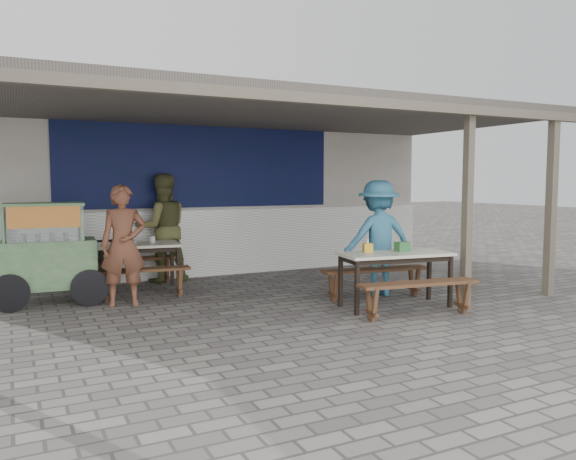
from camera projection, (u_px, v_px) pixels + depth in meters
The scene contains 17 objects.
ground at pixel (285, 308), 7.60m from camera, with size 60.00×60.00×0.00m, color slate.
back_wall at pixel (203, 181), 10.64m from camera, with size 9.00×1.28×3.50m.
warung_roof at pixel (259, 112), 8.17m from camera, with size 9.00×4.21×2.81m.
table_left at pixel (139, 249), 8.72m from camera, with size 1.31×0.88×0.75m.
bench_left_street at pixel (143, 276), 8.16m from camera, with size 1.36×0.42×0.45m.
bench_left_wall at pixel (135, 264), 9.34m from camera, with size 1.36×0.42×0.45m.
table_right at pixel (396, 258), 7.61m from camera, with size 1.59×0.83×0.75m.
bench_right_street at pixel (419, 290), 7.08m from camera, with size 1.64×0.49×0.45m.
bench_right_wall at pixel (375, 275), 8.20m from camera, with size 1.64×0.49×0.45m.
vendor_cart at pixel (48, 250), 7.76m from camera, with size 1.81×0.75×1.42m.
patron_street_side at pixel (123, 245), 7.73m from camera, with size 0.61×0.40×1.67m, color brown.
patron_wall_side at pixel (163, 228), 9.54m from camera, with size 0.89×0.70×1.84m, color brown.
patron_right_table at pixel (378, 238), 8.42m from camera, with size 1.12×0.64×1.73m, color teal.
tissue_box at pixel (368, 248), 7.65m from camera, with size 0.12×0.12×0.12m, color gold.
donation_box at pixel (403, 247), 7.74m from camera, with size 0.20×0.13×0.13m, color #316F37.
condiment_jar at pixel (152, 239), 8.85m from camera, with size 0.09×0.09×0.10m, color beige.
condiment_bowl at pixel (130, 242), 8.69m from camera, with size 0.22×0.22×0.05m, color silver.
Camera 1 is at (-3.29, -6.71, 1.72)m, focal length 35.00 mm.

